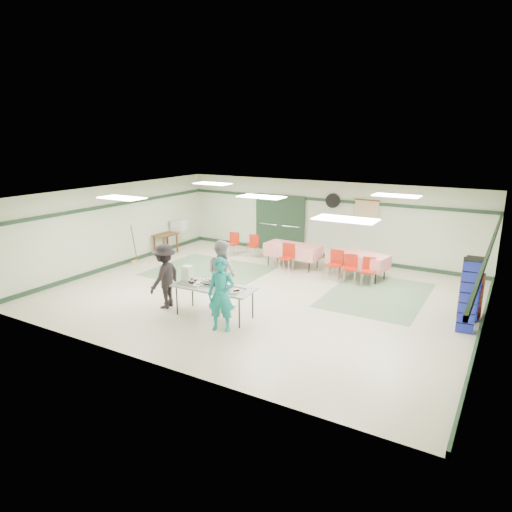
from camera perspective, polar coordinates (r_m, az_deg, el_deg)
The scene contains 42 objects.
floor at distance 12.65m, azimuth 0.65°, elevation -4.70°, with size 11.00×11.00×0.00m, color beige.
ceiling at distance 12.01m, azimuth 0.69°, elevation 7.51°, with size 11.00×11.00×0.00m, color white.
wall_back at distance 16.24m, azimuth 8.56°, elevation 4.51°, with size 11.00×11.00×0.00m, color #B5C2A5.
wall_front at distance 8.80m, azimuth -14.01°, elevation -4.85°, with size 11.00×11.00×0.00m, color #B5C2A5.
wall_left at distance 15.66m, azimuth -17.15°, elevation 3.61°, with size 9.00×9.00×0.00m, color #B5C2A5.
wall_right at distance 10.77m, azimuth 27.06°, elevation -2.41°, with size 9.00×9.00×0.00m, color #B5C2A5.
trim_back at distance 16.10m, azimuth 8.61°, elevation 6.94°, with size 11.00×0.06×0.10m, color #1C3321.
baseboard_back at distance 16.50m, azimuth 8.35°, elevation 0.08°, with size 11.00×0.06×0.12m, color #1C3321.
trim_left at distance 15.52m, azimuth -17.27°, elevation 6.13°, with size 9.00×0.06×0.10m, color #1C3321.
baseboard_left at distance 15.93m, azimuth -16.72°, elevation -0.95°, with size 9.00×0.06×0.12m, color #1C3321.
trim_right at distance 10.60m, azimuth 27.34°, elevation 1.22°, with size 9.00×0.06×0.10m, color #1C3321.
baseboard_right at distance 11.19m, azimuth 26.11°, elevation -8.71°, with size 9.00×0.06×0.12m, color #1C3321.
green_patch_a at distance 14.74m, azimuth -5.89°, elevation -1.88°, with size 3.50×3.00×0.01m, color gray.
green_patch_b at distance 12.97m, azimuth 14.87°, elevation -4.71°, with size 2.50×3.50×0.01m, color gray.
double_door_left at distance 17.16m, azimuth 1.60°, elevation 4.21°, with size 0.90×0.06×2.10m, color gray.
double_door_right at distance 16.74m, azimuth 4.46°, elevation 3.89°, with size 0.90×0.06×2.10m, color gray.
door_frame at distance 16.93m, azimuth 2.97°, elevation 4.05°, with size 2.00×0.03×2.15m, color #1C3321.
wall_fan at distance 15.97m, azimuth 9.58°, elevation 6.83°, with size 0.50×0.50×0.10m, color black.
scroll_banner at distance 15.62m, azimuth 13.68°, elevation 5.69°, with size 0.80×0.02×0.60m, color #D2B283.
serving_table at distance 10.93m, azimuth -5.26°, elevation -4.02°, with size 2.05×0.91×0.76m.
sheet_tray_right at distance 10.60m, azimuth -3.28°, elevation -4.28°, with size 0.61×0.46×0.02m, color silver.
sheet_tray_mid at distance 11.06m, azimuth -5.67°, elevation -3.50°, with size 0.56×0.43×0.02m, color silver.
sheet_tray_left at distance 11.20m, azimuth -7.92°, elevation -3.33°, with size 0.61×0.46×0.02m, color silver.
baking_pan at distance 10.93m, azimuth -5.18°, elevation -3.56°, with size 0.47×0.29×0.08m, color black.
foam_box_stack at distance 11.39m, azimuth -8.59°, elevation -2.14°, with size 0.23×0.21×0.37m, color white.
volunteer_teal at distance 10.12m, azimuth -4.37°, elevation -4.86°, with size 0.61×0.40×1.67m, color teal.
volunteer_grey at distance 11.54m, azimuth -4.31°, elevation -2.18°, with size 0.84×0.66×1.73m, color #939399.
volunteer_dark at distance 11.66m, azimuth -11.36°, elevation -2.49°, with size 1.06×0.61×1.65m, color black.
dining_table_a at distance 14.28m, azimuth 12.59°, elevation -0.36°, with size 1.93×1.10×0.77m.
dining_table_b at distance 15.06m, azimuth 4.62°, elevation 0.75°, with size 1.85×0.89×0.77m.
chair_a at distance 13.78m, azimuth 11.72°, elevation -1.15°, with size 0.46×0.46×0.83m.
chair_b at distance 13.92m, azimuth 9.93°, elevation -0.69°, with size 0.43×0.43×0.90m.
chair_c at distance 13.63m, azimuth 13.88°, elevation -1.50°, with size 0.42×0.43×0.81m.
chair_d at distance 14.54m, azimuth 3.95°, elevation 0.17°, with size 0.43×0.43×0.90m.
chair_loose_a at distance 16.30m, azimuth -0.33°, elevation 1.59°, with size 0.42×0.42×0.79m.
chair_loose_b at distance 16.51m, azimuth -2.88°, elevation 1.84°, with size 0.39×0.40×0.83m.
crate_stack_blue_a at distance 11.86m, azimuth 25.35°, elevation -3.72°, with size 0.39×0.39×1.51m, color #1B29A4.
crate_stack_red at distance 12.00m, azimuth 25.28°, elevation -4.53°, with size 0.43×0.43×1.11m, color maroon.
crate_stack_blue_b at distance 11.10m, azimuth 25.00°, elevation -4.51°, with size 0.36×0.36×1.66m, color #1B29A4.
printer_table at distance 16.95m, azimuth -11.26°, elevation 2.36°, with size 0.57×0.88×0.74m.
office_printer at distance 17.47m, azimuth -9.61°, elevation 3.84°, with size 0.50×0.44×0.40m, color beige.
broom at distance 15.94m, azimuth -15.00°, elevation 1.52°, with size 0.03×0.03×1.33m, color brown.
Camera 1 is at (5.87, -10.36, 4.28)m, focal length 32.00 mm.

